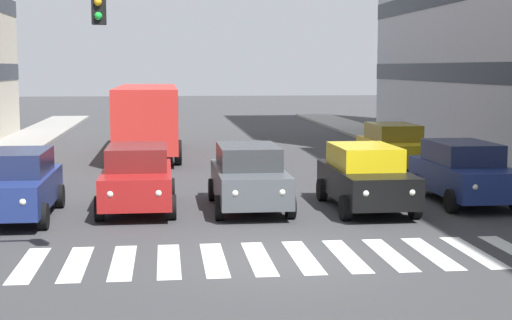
{
  "coord_description": "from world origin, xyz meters",
  "views": [
    {
      "loc": [
        2.29,
        15.0,
        3.81
      ],
      "look_at": [
        0.08,
        -3.58,
        1.56
      ],
      "focal_mm": 53.98,
      "sensor_mm": 36.0,
      "label": 1
    }
  ],
  "objects_px": {
    "car_3": "(137,177)",
    "bus_behind_traffic": "(147,113)",
    "car_2": "(249,176)",
    "car_0": "(463,172)",
    "car_1": "(365,177)",
    "car_row2_0": "(394,146)",
    "car_4": "(15,184)"
  },
  "relations": [
    {
      "from": "car_2",
      "to": "car_4",
      "type": "relative_size",
      "value": 1.0
    },
    {
      "from": "car_3",
      "to": "car_0",
      "type": "bearing_deg",
      "value": -179.99
    },
    {
      "from": "car_1",
      "to": "car_2",
      "type": "relative_size",
      "value": 1.0
    },
    {
      "from": "bus_behind_traffic",
      "to": "car_row2_0",
      "type": "bearing_deg",
      "value": 146.73
    },
    {
      "from": "car_1",
      "to": "car_2",
      "type": "xyz_separation_m",
      "value": [
        3.13,
        -0.4,
        0.0
      ]
    },
    {
      "from": "car_1",
      "to": "car_row2_0",
      "type": "relative_size",
      "value": 1.0
    },
    {
      "from": "car_3",
      "to": "car_row2_0",
      "type": "xyz_separation_m",
      "value": [
        -9.26,
        -7.1,
        0.0
      ]
    },
    {
      "from": "car_0",
      "to": "bus_behind_traffic",
      "type": "distance_m",
      "value": 16.06
    },
    {
      "from": "car_0",
      "to": "bus_behind_traffic",
      "type": "height_order",
      "value": "bus_behind_traffic"
    },
    {
      "from": "car_4",
      "to": "bus_behind_traffic",
      "type": "height_order",
      "value": "bus_behind_traffic"
    },
    {
      "from": "car_1",
      "to": "bus_behind_traffic",
      "type": "bearing_deg",
      "value": -66.11
    },
    {
      "from": "car_2",
      "to": "bus_behind_traffic",
      "type": "xyz_separation_m",
      "value": [
        2.99,
        -13.41,
        0.97
      ]
    },
    {
      "from": "car_0",
      "to": "car_4",
      "type": "height_order",
      "value": "same"
    },
    {
      "from": "car_3",
      "to": "car_2",
      "type": "bearing_deg",
      "value": 175.58
    },
    {
      "from": "car_3",
      "to": "bus_behind_traffic",
      "type": "relative_size",
      "value": 0.42
    },
    {
      "from": "car_2",
      "to": "bus_behind_traffic",
      "type": "distance_m",
      "value": 13.77
    },
    {
      "from": "car_0",
      "to": "car_row2_0",
      "type": "relative_size",
      "value": 1.0
    },
    {
      "from": "car_3",
      "to": "car_4",
      "type": "xyz_separation_m",
      "value": [
        3.03,
        0.88,
        0.0
      ]
    },
    {
      "from": "car_4",
      "to": "bus_behind_traffic",
      "type": "relative_size",
      "value": 0.42
    },
    {
      "from": "car_3",
      "to": "car_row2_0",
      "type": "height_order",
      "value": "same"
    },
    {
      "from": "car_1",
      "to": "car_4",
      "type": "distance_m",
      "value": 9.16
    },
    {
      "from": "car_2",
      "to": "bus_behind_traffic",
      "type": "bearing_deg",
      "value": -77.43
    },
    {
      "from": "car_2",
      "to": "car_4",
      "type": "xyz_separation_m",
      "value": [
        6.02,
        0.64,
        0.0
      ]
    },
    {
      "from": "car_row2_0",
      "to": "car_3",
      "type": "bearing_deg",
      "value": 37.48
    },
    {
      "from": "car_0",
      "to": "car_4",
      "type": "xyz_separation_m",
      "value": [
        12.17,
        0.88,
        0.0
      ]
    },
    {
      "from": "car_row2_0",
      "to": "bus_behind_traffic",
      "type": "bearing_deg",
      "value": -33.27
    },
    {
      "from": "car_2",
      "to": "car_row2_0",
      "type": "bearing_deg",
      "value": -130.54
    },
    {
      "from": "car_2",
      "to": "car_4",
      "type": "bearing_deg",
      "value": 6.11
    },
    {
      "from": "car_4",
      "to": "bus_behind_traffic",
      "type": "bearing_deg",
      "value": -102.19
    },
    {
      "from": "car_4",
      "to": "car_0",
      "type": "bearing_deg",
      "value": -175.87
    },
    {
      "from": "car_0",
      "to": "car_row2_0",
      "type": "distance_m",
      "value": 7.1
    },
    {
      "from": "car_0",
      "to": "car_1",
      "type": "distance_m",
      "value": 3.08
    }
  ]
}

